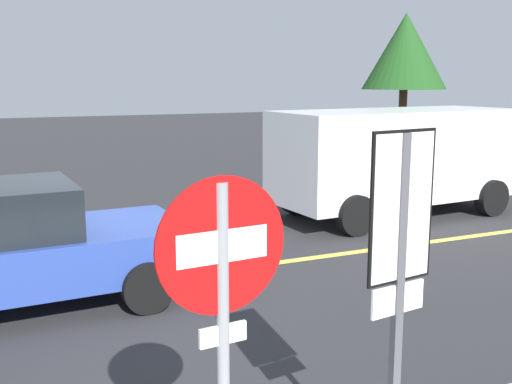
% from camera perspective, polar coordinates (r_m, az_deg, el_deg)
% --- Properties ---
extents(ground_plane, '(80.00, 80.00, 0.00)m').
position_cam_1_polar(ground_plane, '(8.80, -15.91, -8.70)').
color(ground_plane, '#2D2D30').
extents(lane_marking_centre, '(28.00, 0.16, 0.01)m').
position_cam_1_polar(lane_marking_centre, '(9.65, 2.08, -6.55)').
color(lane_marking_centre, '#E0D14C').
extents(stop_sign, '(0.76, 0.09, 2.34)m').
position_cam_1_polar(stop_sign, '(3.39, -3.11, -10.91)').
color(stop_sign, gray).
rests_on(stop_sign, ground_plane).
extents(speed_limit_sign, '(0.54, 0.09, 2.52)m').
position_cam_1_polar(speed_limit_sign, '(4.08, 13.21, -4.99)').
color(speed_limit_sign, '#4C4C51').
rests_on(speed_limit_sign, ground_plane).
extents(white_van, '(5.32, 2.54, 2.20)m').
position_cam_1_polar(white_van, '(13.09, 12.92, 3.35)').
color(white_van, white).
rests_on(white_van, ground_plane).
extents(tree_left_verge, '(2.75, 2.75, 4.93)m').
position_cam_1_polar(tree_left_verge, '(21.10, 13.66, 12.51)').
color(tree_left_verge, '#513823').
rests_on(tree_left_verge, ground_plane).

